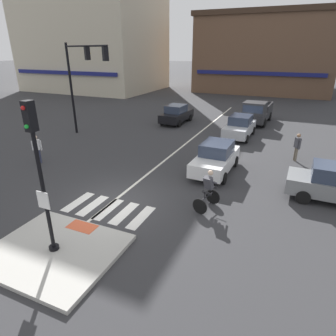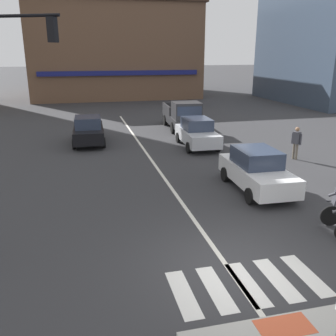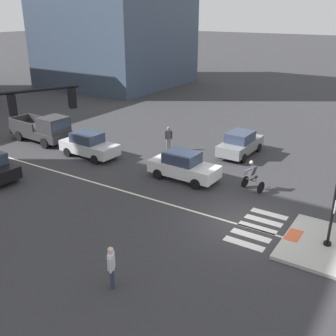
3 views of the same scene
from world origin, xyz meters
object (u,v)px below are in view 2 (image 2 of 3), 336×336
car_black_westbound_distant (89,130)px  car_silver_eastbound_far (197,133)px  pedestrian_waiting_far_side (296,141)px  car_white_eastbound_mid (257,170)px  pickup_truck_charcoal_eastbound_distant (183,116)px

car_black_westbound_distant → car_silver_eastbound_far: bearing=-20.2°
pedestrian_waiting_far_side → car_white_eastbound_mid: bearing=-138.0°
car_white_eastbound_mid → car_silver_eastbound_far: size_ratio=1.00×
car_silver_eastbound_far → pedestrian_waiting_far_side: bearing=-42.6°
car_black_westbound_distant → pedestrian_waiting_far_side: (10.11, -5.96, 0.17)m
car_silver_eastbound_far → pedestrian_waiting_far_side: (4.05, -3.73, 0.17)m
car_silver_eastbound_far → pedestrian_waiting_far_side: pedestrian_waiting_far_side is taller
car_white_eastbound_mid → pickup_truck_charcoal_eastbound_distant: (0.43, 12.19, 0.17)m
car_black_westbound_distant → car_silver_eastbound_far: 6.46m
car_black_westbound_distant → pickup_truck_charcoal_eastbound_distant: (6.59, 2.68, 0.17)m
car_silver_eastbound_far → pickup_truck_charcoal_eastbound_distant: bearing=83.8°
car_white_eastbound_mid → pedestrian_waiting_far_side: bearing=42.0°
pickup_truck_charcoal_eastbound_distant → car_silver_eastbound_far: bearing=-96.2°
car_white_eastbound_mid → pickup_truck_charcoal_eastbound_distant: size_ratio=0.80×
car_black_westbound_distant → pedestrian_waiting_far_side: bearing=-30.5°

